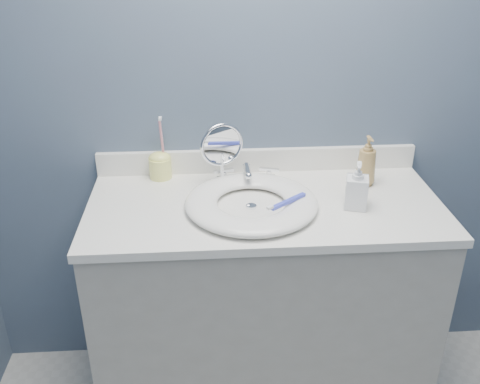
{
  "coord_description": "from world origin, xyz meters",
  "views": [
    {
      "loc": [
        -0.2,
        -0.64,
        1.75
      ],
      "look_at": [
        -0.09,
        0.94,
        0.94
      ],
      "focal_mm": 40.0,
      "sensor_mm": 36.0,
      "label": 1
    }
  ],
  "objects": [
    {
      "name": "drain",
      "position": [
        -0.05,
        0.94,
        0.88
      ],
      "size": [
        0.04,
        0.04,
        0.01
      ],
      "primitive_type": "cylinder",
      "color": "silver",
      "rests_on": "countertop"
    },
    {
      "name": "faucet",
      "position": [
        -0.05,
        1.14,
        0.91
      ],
      "size": [
        0.25,
        0.13,
        0.07
      ],
      "color": "silver",
      "rests_on": "countertop"
    },
    {
      "name": "backsplash",
      "position": [
        0.0,
        1.24,
        0.93
      ],
      "size": [
        1.22,
        0.02,
        0.09
      ],
      "primitive_type": "cube",
      "color": "white",
      "rests_on": "countertop"
    },
    {
      "name": "toothbrush_holder",
      "position": [
        -0.37,
        1.2,
        0.94
      ],
      "size": [
        0.08,
        0.08,
        0.24
      ],
      "rotation": [
        0.0,
        0.0,
        -0.35
      ],
      "color": "#FCFD7E",
      "rests_on": "countertop"
    },
    {
      "name": "countertop",
      "position": [
        0.0,
        0.97,
        0.86
      ],
      "size": [
        1.22,
        0.57,
        0.03
      ],
      "primitive_type": "cube",
      "color": "white",
      "rests_on": "vanity_cabinet"
    },
    {
      "name": "basin",
      "position": [
        -0.05,
        0.94,
        0.9
      ],
      "size": [
        0.45,
        0.45,
        0.04
      ],
      "primitive_type": null,
      "color": "white",
      "rests_on": "countertop"
    },
    {
      "name": "makeup_mirror",
      "position": [
        -0.14,
        1.12,
        1.01
      ],
      "size": [
        0.16,
        0.09,
        0.24
      ],
      "rotation": [
        0.0,
        0.0,
        0.33
      ],
      "color": "silver",
      "rests_on": "countertop"
    },
    {
      "name": "toothbrush_lying",
      "position": [
        0.06,
        0.89,
        0.92
      ],
      "size": [
        0.15,
        0.12,
        0.02
      ],
      "rotation": [
        0.0,
        0.0,
        0.67
      ],
      "color": "blue",
      "rests_on": "basin"
    },
    {
      "name": "soap_bottle_amber",
      "position": [
        0.38,
        1.1,
        0.97
      ],
      "size": [
        0.07,
        0.08,
        0.19
      ],
      "primitive_type": "imported",
      "rotation": [
        0.0,
        0.0,
        0.05
      ],
      "color": "#A6834B",
      "rests_on": "countertop"
    },
    {
      "name": "soap_bottle_clear",
      "position": [
        0.3,
        0.93,
        0.96
      ],
      "size": [
        0.09,
        0.09,
        0.16
      ],
      "primitive_type": "imported",
      "rotation": [
        0.0,
        0.0,
        -0.27
      ],
      "color": "white",
      "rests_on": "countertop"
    },
    {
      "name": "vanity_cabinet",
      "position": [
        0.0,
        0.97,
        0.42
      ],
      "size": [
        1.2,
        0.55,
        0.85
      ],
      "primitive_type": "cube",
      "color": "#ACA79D",
      "rests_on": "ground"
    },
    {
      "name": "back_wall",
      "position": [
        0.0,
        1.25,
        1.2
      ],
      "size": [
        2.2,
        0.02,
        2.4
      ],
      "primitive_type": "cube",
      "color": "slate",
      "rests_on": "ground"
    }
  ]
}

